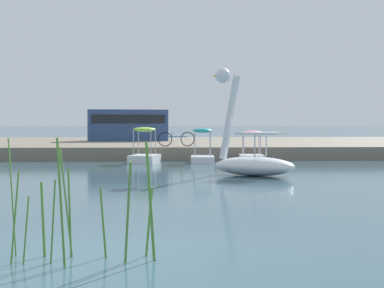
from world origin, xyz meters
name	(u,v)px	position (x,y,z in m)	size (l,w,h in m)	color
ground_plane	(96,258)	(0.00, 0.00, 0.00)	(642.93, 642.93, 0.00)	#385966
shore_bank_far	(145,146)	(0.00, 30.01, 0.30)	(152.75, 20.11, 0.60)	slate
swan_boat	(251,156)	(3.80, 11.92, 0.63)	(2.98, 2.48, 3.52)	white
pedal_boat_pink	(251,153)	(4.86, 18.78, 0.41)	(1.14, 1.94, 1.38)	white
pedal_boat_teal	(203,152)	(2.70, 18.44, 0.46)	(1.09, 1.81, 1.48)	white
pedal_boat_lime	(145,152)	(0.21, 18.58, 0.48)	(1.44, 2.05, 1.53)	white
bicycle_parked	(176,139)	(1.66, 21.23, 0.94)	(1.75, 0.32, 0.69)	black
parked_van	(127,124)	(-1.11, 30.33, 1.64)	(5.06, 2.52, 1.92)	navy
reed_clump_foreground	(83,212)	(-0.14, -0.14, 0.61)	(2.14, 0.78, 1.54)	#4C7F33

